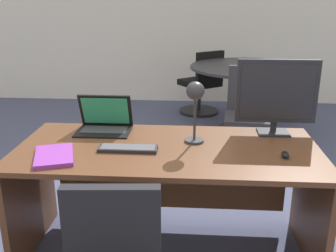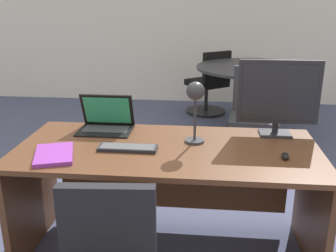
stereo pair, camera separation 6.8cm
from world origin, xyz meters
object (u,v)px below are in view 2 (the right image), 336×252
object	(u,v)px
monitor	(279,94)
keyboard	(128,148)
meeting_chair_near	(253,124)
laptop	(106,119)
meeting_chair_far	(209,88)
desk_lamp	(195,99)
desk	(168,175)
mouse	(285,156)
book	(54,154)
meeting_table	(255,83)

from	to	relation	value
monitor	keyboard	size ratio (longest dim) A/B	1.49
meeting_chair_near	laptop	bearing A→B (deg)	-131.64
keyboard	meeting_chair_near	distance (m)	1.92
meeting_chair_far	meeting_chair_near	bearing A→B (deg)	-74.69
keyboard	meeting_chair_near	bearing A→B (deg)	60.58
keyboard	meeting_chair_near	world-z (taller)	meeting_chair_near
laptop	desk_lamp	distance (m)	0.67
monitor	laptop	xyz separation A→B (m)	(-1.12, -0.00, -0.20)
desk	monitor	world-z (taller)	monitor
mouse	meeting_chair_near	world-z (taller)	meeting_chair_near
desk	meeting_chair_near	world-z (taller)	meeting_chair_near
keyboard	book	distance (m)	0.42
meeting_table	laptop	bearing A→B (deg)	-119.79
laptop	desk_lamp	size ratio (longest dim) A/B	0.92
laptop	meeting_table	world-z (taller)	laptop
desk	meeting_chair_far	distance (m)	3.14
monitor	desk_lamp	distance (m)	0.56
desk	mouse	bearing A→B (deg)	-14.00
keyboard	desk_lamp	distance (m)	0.49
monitor	desk_lamp	world-z (taller)	monitor
desk	monitor	xyz separation A→B (m)	(0.68, 0.24, 0.48)
meeting_table	meeting_chair_near	world-z (taller)	meeting_chair_near
keyboard	meeting_chair_far	size ratio (longest dim) A/B	0.39
monitor	meeting_chair_far	world-z (taller)	monitor
monitor	keyboard	xyz separation A→B (m)	(-0.91, -0.36, -0.26)
keyboard	desk_lamp	xyz separation A→B (m)	(0.39, 0.14, 0.27)
desk	book	world-z (taller)	book
monitor	book	world-z (taller)	monitor
mouse	meeting_table	size ratio (longest dim) A/B	0.05
keyboard	mouse	world-z (taller)	mouse
mouse	meeting_chair_near	distance (m)	1.73
desk	mouse	size ratio (longest dim) A/B	24.01
monitor	keyboard	world-z (taller)	monitor
laptop	meeting_chair_near	size ratio (longest dim) A/B	0.38
desk	meeting_table	bearing A→B (deg)	71.69
laptop	meeting_chair_far	bearing A→B (deg)	76.23
laptop	desk_lamp	xyz separation A→B (m)	(0.60, -0.21, 0.21)
meeting_chair_near	meeting_chair_far	distance (m)	1.65
desk	monitor	size ratio (longest dim) A/B	3.53
desk	meeting_table	xyz separation A→B (m)	(0.80, 2.41, 0.10)
desk	desk_lamp	size ratio (longest dim) A/B	4.70
meeting_chair_near	meeting_chair_far	bearing A→B (deg)	105.31
keyboard	meeting_table	world-z (taller)	meeting_table
monitor	meeting_table	xyz separation A→B (m)	(0.12, 2.17, -0.38)
mouse	meeting_chair_far	bearing A→B (deg)	97.08
desk	meeting_table	world-z (taller)	meeting_table
monitor	desk_lamp	size ratio (longest dim) A/B	1.33
desk_lamp	keyboard	bearing A→B (deg)	-159.76
monitor	mouse	world-z (taller)	monitor
monitor	book	size ratio (longest dim) A/B	1.45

